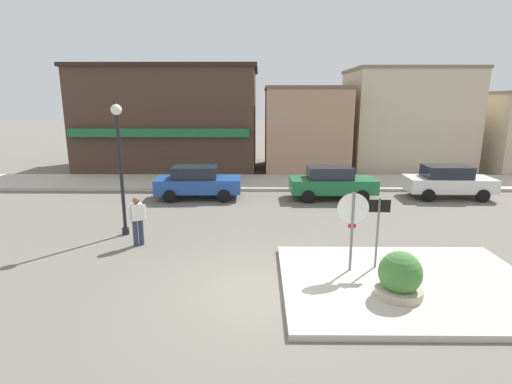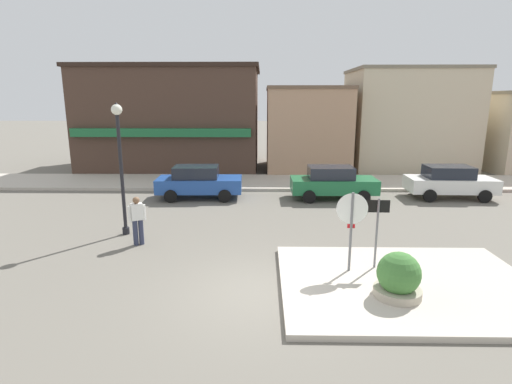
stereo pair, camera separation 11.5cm
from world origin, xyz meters
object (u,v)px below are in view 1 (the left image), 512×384
Objects in this scene: planter at (400,279)px; pedestrian_crossing_near at (137,219)px; parked_car_second at (332,182)px; stop_sign at (352,221)px; parked_car_third at (448,181)px; lamp_post at (119,151)px; one_way_sign at (378,226)px; parked_car_nearest at (198,182)px.

pedestrian_crossing_near is (-7.20, 3.67, 0.31)m from planter.
parked_car_second is 9.70m from pedestrian_crossing_near.
stop_sign reaches higher than planter.
stop_sign is 0.57× the size of parked_car_third.
parked_car_second is at bearing 32.90° from lamp_post.
parked_car_third is (5.87, 8.59, -0.52)m from one_way_sign.
one_way_sign is at bearing -91.69° from parked_car_second.
parked_car_second is at bearing 88.31° from one_way_sign.
stop_sign reaches higher than one_way_sign.
parked_car_second is 2.50× the size of pedestrian_crossing_near.
pedestrian_crossing_near is at bearing -139.38° from parked_car_second.
one_way_sign is 7.41m from pedestrian_crossing_near.
lamp_post is (-7.89, 3.07, 1.63)m from one_way_sign.
one_way_sign is at bearing -53.75° from parked_car_nearest.
parked_car_nearest is (-6.13, 8.36, -0.52)m from one_way_sign.
parked_car_second and parked_car_third have the same top height.
parked_car_second is (8.14, 5.27, -2.15)m from lamp_post.
one_way_sign is 1.82m from planter.
stop_sign is 11.03m from parked_car_third.
parked_car_nearest is at bearing -178.89° from parked_car_third.
pedestrian_crossing_near reaches higher than planter.
lamp_post is at bearing 155.43° from stop_sign.
planter is at bearing -60.28° from stop_sign.
one_way_sign is 10.42m from parked_car_third.
planter is at bearing -30.58° from lamp_post.
parked_car_third is at bearing 55.66° from one_way_sign.
lamp_post is 2.47m from pedestrian_crossing_near.
stop_sign is 0.51× the size of lamp_post.
parked_car_nearest and parked_car_second have the same top height.
one_way_sign is 0.46× the size of lamp_post.
pedestrian_crossing_near is (-6.38, 2.22, -0.65)m from stop_sign.
one_way_sign is (0.74, 0.20, -0.19)m from stop_sign.
parked_car_nearest is 1.00× the size of parked_car_third.
stop_sign is 6.78m from pedestrian_crossing_near.
parked_car_third is at bearing 53.08° from stop_sign.
pedestrian_crossing_near is (-7.36, -6.31, 0.06)m from parked_car_second.
lamp_post is at bearing -108.41° from parked_car_nearest.
pedestrian_crossing_near is (-7.12, 2.02, -0.46)m from one_way_sign.
planter is 11.77m from parked_car_third.
stop_sign is 1.43× the size of pedestrian_crossing_near.
parked_car_third is at bearing 21.87° from lamp_post.
stop_sign is at bearing 119.72° from planter.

